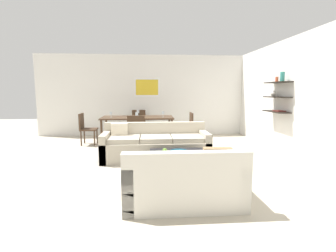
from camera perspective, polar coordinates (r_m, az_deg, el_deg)
name	(u,v)px	position (r m, az deg, el deg)	size (l,w,h in m)	color
ground_plane	(160,163)	(5.38, -1.86, -8.25)	(18.00, 18.00, 0.00)	#BCB29E
back_wall_unit	(163,95)	(8.71, -1.03, 6.91)	(8.40, 0.09, 2.70)	silver
right_wall_shelf_unit	(287,97)	(6.63, 25.11, 5.89)	(0.34, 8.20, 2.70)	silver
sofa_beige	(155,146)	(5.63, -2.87, -4.46)	(2.30, 0.90, 0.78)	#B2A893
loveseat_white	(184,182)	(3.47, 3.52, -12.34)	(1.54, 0.90, 0.78)	silver
coffee_table	(179,164)	(4.63, 2.40, -8.46)	(1.03, 0.91, 0.38)	black
decorative_bowl	(179,152)	(4.55, 2.44, -5.84)	(0.31, 0.31, 0.07)	navy
candle_jar	(195,153)	(4.47, 6.05, -6.15)	(0.09, 0.09, 0.06)	silver
apple_on_coffee_table	(165,151)	(4.61, -0.71, -5.53)	(0.09, 0.09, 0.09)	#669E2D
dining_table	(138,119)	(7.45, -6.86, 1.57)	(2.06, 0.96, 0.75)	#422D1E
dining_chair_foot	(136,130)	(6.59, -7.15, -0.83)	(0.44, 0.44, 0.88)	#422D1E
dining_chair_head	(139,122)	(8.35, -6.59, 0.98)	(0.44, 0.44, 0.88)	#422D1E
dining_chair_right_near	(187,126)	(7.34, 4.37, 0.08)	(0.44, 0.44, 0.88)	#422D1E
dining_chair_left_near	(86,127)	(7.46, -17.99, -0.16)	(0.44, 0.44, 0.88)	#422D1E
wine_glass_left_near	(111,113)	(7.38, -12.69, 2.78)	(0.06, 0.06, 0.16)	silver
wine_glass_foot	(137,114)	(7.02, -7.02, 2.63)	(0.08, 0.08, 0.17)	silver
wine_glass_head	(138,112)	(7.85, -6.76, 3.19)	(0.08, 0.08, 0.17)	silver
wine_glass_right_near	(163,113)	(7.32, -1.10, 2.92)	(0.06, 0.06, 0.16)	silver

